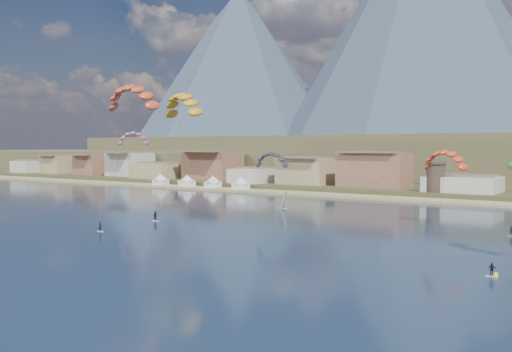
# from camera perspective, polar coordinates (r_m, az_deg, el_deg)

# --- Properties ---
(ground) EXTENTS (2400.00, 2400.00, 0.00)m
(ground) POSITION_cam_1_polar(r_m,az_deg,el_deg) (78.24, -13.70, -8.35)
(ground) COLOR black
(ground) RESTS_ON ground
(beach) EXTENTS (2200.00, 12.00, 0.90)m
(beach) POSITION_cam_1_polar(r_m,az_deg,el_deg) (167.54, 14.67, -2.24)
(beach) COLOR tan
(beach) RESTS_ON ground
(town) EXTENTS (400.00, 24.00, 12.00)m
(town) POSITION_cam_1_polar(r_m,az_deg,el_deg) (198.44, 5.43, 0.88)
(town) COLOR silver
(town) RESTS_ON ground
(watchtower) EXTENTS (5.82, 5.82, 8.60)m
(watchtower) POSITION_cam_1_polar(r_m,az_deg,el_deg) (173.03, 17.17, -0.09)
(watchtower) COLOR #47382D
(watchtower) RESTS_ON ground
(beach_tents) EXTENTS (43.40, 6.40, 5.00)m
(beach_tents) POSITION_cam_1_polar(r_m,az_deg,el_deg) (206.38, -5.58, -0.23)
(beach_tents) COLOR white
(beach_tents) RESTS_ON ground
(kitesurfer_red) EXTENTS (12.48, 16.76, 29.72)m
(kitesurfer_red) POSITION_cam_1_polar(r_m,az_deg,el_deg) (119.70, -11.99, 7.89)
(kitesurfer_red) COLOR silver
(kitesurfer_red) RESTS_ON ground
(kitesurfer_yellow) EXTENTS (13.24, 17.39, 28.93)m
(kitesurfer_yellow) POSITION_cam_1_polar(r_m,az_deg,el_deg) (131.29, -7.15, 7.23)
(kitesurfer_yellow) COLOR silver
(kitesurfer_yellow) RESTS_ON ground
(distant_kite_pink) EXTENTS (9.60, 8.63, 21.05)m
(distant_kite_pink) POSITION_cam_1_polar(r_m,az_deg,el_deg) (177.29, -11.92, 3.85)
(distant_kite_pink) COLOR #262626
(distant_kite_pink) RESTS_ON ground
(distant_kite_dark) EXTENTS (8.88, 6.27, 15.62)m
(distant_kite_dark) POSITION_cam_1_polar(r_m,az_deg,el_deg) (139.88, 1.57, 1.85)
(distant_kite_dark) COLOR #262626
(distant_kite_dark) RESTS_ON ground
(distant_kite_orange) EXTENTS (9.41, 6.63, 16.35)m
(distant_kite_orange) POSITION_cam_1_polar(r_m,az_deg,el_deg) (116.24, 18.04, 1.82)
(distant_kite_orange) COLOR #262626
(distant_kite_orange) RESTS_ON ground
(windsurfer) EXTENTS (2.40, 2.65, 4.12)m
(windsurfer) POSITION_cam_1_polar(r_m,az_deg,el_deg) (141.48, 2.69, -2.67)
(windsurfer) COLOR silver
(windsurfer) RESTS_ON ground
(buoy) EXTENTS (0.74, 0.74, 0.74)m
(buoy) POSITION_cam_1_polar(r_m,az_deg,el_deg) (74.39, 22.40, -8.98)
(buoy) COLOR yellow
(buoy) RESTS_ON ground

